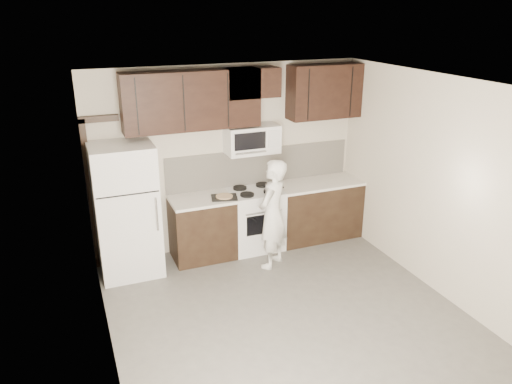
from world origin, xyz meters
TOP-DOWN VIEW (x-y plane):
  - floor at (0.00, 0.00)m, footprint 4.50×4.50m
  - back_wall at (0.00, 2.25)m, footprint 4.00×0.00m
  - ceiling at (0.00, 0.00)m, footprint 4.50×4.50m
  - counter_run at (0.60, 1.94)m, footprint 2.95×0.64m
  - stove at (0.30, 1.94)m, footprint 0.76×0.66m
  - backsplash at (0.50, 2.24)m, footprint 2.90×0.02m
  - upper_cabinets at (0.21, 2.08)m, footprint 3.48×0.35m
  - microwave at (0.30, 2.06)m, footprint 0.76×0.42m
  - refrigerator at (-1.55, 1.89)m, footprint 0.80×0.76m
  - door_trim at (-1.92, 2.21)m, footprint 0.50×0.08m
  - saucepan at (0.48, 1.79)m, footprint 0.26×0.17m
  - baking_tray at (-0.21, 1.82)m, footprint 0.41×0.34m
  - pizza at (-0.21, 1.82)m, footprint 0.29×0.29m
  - person at (0.32, 1.33)m, footprint 0.67×0.65m

SIDE VIEW (x-z plane):
  - floor at x=0.00m, z-range 0.00..0.00m
  - counter_run at x=0.60m, z-range 0.00..0.91m
  - stove at x=0.30m, z-range -0.01..0.93m
  - person at x=0.32m, z-range 0.00..1.55m
  - refrigerator at x=-1.55m, z-range 0.00..1.80m
  - baking_tray at x=-0.21m, z-range 0.91..0.93m
  - pizza at x=-0.21m, z-range 0.93..0.95m
  - saucepan at x=0.48m, z-range 0.90..1.05m
  - backsplash at x=0.50m, z-range 0.91..1.45m
  - door_trim at x=-1.92m, z-range 0.19..2.31m
  - back_wall at x=0.00m, z-range -0.65..3.35m
  - microwave at x=0.30m, z-range 1.45..1.85m
  - upper_cabinets at x=0.21m, z-range 1.89..2.67m
  - ceiling at x=0.00m, z-range 2.70..2.70m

